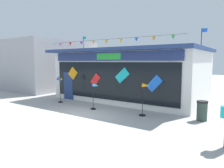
{
  "coord_description": "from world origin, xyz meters",
  "views": [
    {
      "loc": [
        7.55,
        -7.82,
        2.82
      ],
      "look_at": [
        0.42,
        2.55,
        1.44
      ],
      "focal_mm": 33.34,
      "sensor_mm": 36.0,
      "label": 1
    }
  ],
  "objects_px": {
    "trash_bin": "(202,111)",
    "kite_shop_building": "(131,74)",
    "wind_spinner_center_left": "(145,94)",
    "wind_spinner_left": "(95,92)",
    "wind_spinner_far_left": "(60,85)"
  },
  "relations": [
    {
      "from": "trash_bin",
      "to": "kite_shop_building",
      "type": "bearing_deg",
      "value": 149.89
    },
    {
      "from": "wind_spinner_center_left",
      "to": "trash_bin",
      "type": "xyz_separation_m",
      "value": [
        2.6,
        0.81,
        -0.66
      ]
    },
    {
      "from": "wind_spinner_center_left",
      "to": "trash_bin",
      "type": "bearing_deg",
      "value": 17.34
    },
    {
      "from": "wind_spinner_center_left",
      "to": "trash_bin",
      "type": "relative_size",
      "value": 1.79
    },
    {
      "from": "kite_shop_building",
      "to": "trash_bin",
      "type": "distance_m",
      "value": 6.76
    },
    {
      "from": "wind_spinner_left",
      "to": "wind_spinner_center_left",
      "type": "xyz_separation_m",
      "value": [
        3.01,
        0.32,
        0.1
      ]
    },
    {
      "from": "wind_spinner_far_left",
      "to": "wind_spinner_center_left",
      "type": "distance_m",
      "value": 6.35
    },
    {
      "from": "wind_spinner_far_left",
      "to": "trash_bin",
      "type": "bearing_deg",
      "value": 5.41
    },
    {
      "from": "wind_spinner_left",
      "to": "wind_spinner_center_left",
      "type": "bearing_deg",
      "value": 5.97
    },
    {
      "from": "kite_shop_building",
      "to": "wind_spinner_left",
      "type": "bearing_deg",
      "value": -88.59
    },
    {
      "from": "wind_spinner_center_left",
      "to": "kite_shop_building",
      "type": "bearing_deg",
      "value": 127.09
    },
    {
      "from": "wind_spinner_center_left",
      "to": "wind_spinner_far_left",
      "type": "bearing_deg",
      "value": -179.68
    },
    {
      "from": "wind_spinner_left",
      "to": "wind_spinner_center_left",
      "type": "relative_size",
      "value": 0.89
    },
    {
      "from": "kite_shop_building",
      "to": "trash_bin",
      "type": "height_order",
      "value": "kite_shop_building"
    },
    {
      "from": "wind_spinner_left",
      "to": "trash_bin",
      "type": "distance_m",
      "value": 5.76
    }
  ]
}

